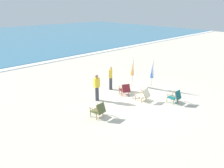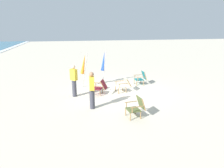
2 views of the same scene
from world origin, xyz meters
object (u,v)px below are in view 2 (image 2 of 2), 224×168
Objects in this scene: umbrella_furled_blue at (104,62)px; umbrella_furled_orange at (84,64)px; beach_chair_back_left at (124,84)px; beach_chair_front_right at (141,78)px; beach_chair_back_right at (137,106)px; person_by_waterline at (92,90)px; beach_chair_mid_center at (100,87)px; person_near_chairs at (74,80)px.

umbrella_furled_orange is at bearing 114.70° from umbrella_furled_blue.
beach_chair_back_left is 1.82m from beach_chair_front_right.
beach_chair_front_right is at bearing -21.99° from beach_chair_back_right.
umbrella_furled_blue reaches higher than beach_chair_back_right.
umbrella_furled_blue reaches higher than person_by_waterline.
person_by_waterline is (-3.80, 1.14, -0.55)m from umbrella_furled_blue.
umbrella_furled_blue is (2.04, -0.53, 0.96)m from beach_chair_mid_center.
beach_chair_back_left is 0.40× the size of umbrella_furled_orange.
person_near_chairs is at bearing 108.66° from beach_chair_front_right.
umbrella_furled_blue reaches higher than umbrella_furled_orange.
beach_chair_back_right reaches higher than beach_chair_mid_center.
person_by_waterline is (1.18, 1.61, 0.41)m from beach_chair_back_right.
beach_chair_mid_center is at bearing 99.22° from beach_chair_back_left.
umbrella_furled_blue is (4.98, 0.47, 0.95)m from beach_chair_back_right.
beach_chair_front_right is 0.39× the size of umbrella_furled_blue.
umbrella_furled_blue is at bearing 23.52° from beach_chair_back_left.
person_near_chairs is (-0.23, 2.65, 0.42)m from beach_chair_back_left.
beach_chair_back_right is at bearing -141.49° from person_near_chairs.
beach_chair_mid_center is at bearing 18.79° from beach_chair_back_right.
beach_chair_mid_center is 1.88m from umbrella_furled_orange.
beach_chair_mid_center is at bearing -19.20° from person_by_waterline.
person_near_chairs is at bearing 38.51° from beach_chair_back_right.
beach_chair_back_right is 0.50× the size of person_by_waterline.
person_near_chairs is at bearing 94.99° from beach_chair_back_left.
person_near_chairs reaches higher than beach_chair_mid_center.
beach_chair_back_right is 4.82m from umbrella_furled_orange.
umbrella_furled_orange is at bearing 88.15° from beach_chair_front_right.
umbrella_furled_blue is 2.82m from person_near_chairs.
beach_chair_back_right is 0.39× the size of umbrella_furled_orange.
beach_chair_back_left is at bearing -80.78° from beach_chair_mid_center.
umbrella_furled_orange reaches higher than beach_chair_front_right.
beach_chair_back_right is 2.04m from person_by_waterline.
person_near_chairs is at bearing 22.27° from person_by_waterline.
beach_chair_back_right is at bearing -161.21° from beach_chair_mid_center.
person_by_waterline is (-1.74, -0.71, 0.00)m from person_near_chairs.
beach_chair_front_right is at bearing -71.34° from person_near_chairs.
umbrella_furled_orange is at bearing 25.99° from beach_chair_mid_center.
beach_chair_mid_center is (-1.36, 2.74, -0.01)m from beach_chair_front_right.
person_by_waterline reaches higher than beach_chair_back_right.
umbrella_furled_blue is (0.68, 2.21, 0.95)m from beach_chair_front_right.
umbrella_furled_orange is (1.47, 0.72, 0.94)m from beach_chair_mid_center.
beach_chair_back_left is at bearing -44.41° from person_by_waterline.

